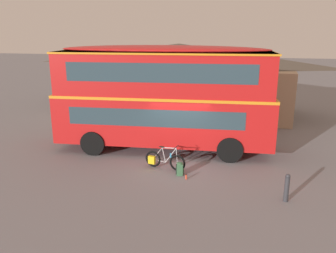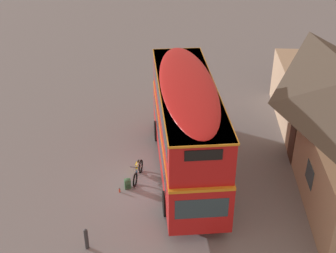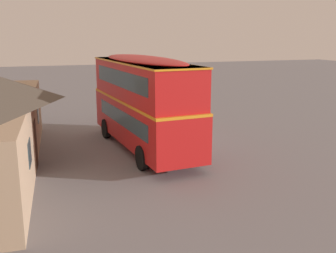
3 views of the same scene
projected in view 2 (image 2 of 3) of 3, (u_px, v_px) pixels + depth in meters
name	position (u px, v px, depth m)	size (l,w,h in m)	color
ground_plane	(155.00, 184.00, 21.49)	(120.00, 120.00, 0.00)	slate
double_decker_bus	(187.00, 124.00, 21.02)	(9.93, 3.32, 4.79)	black
touring_bicycle	(138.00, 172.00, 21.69)	(1.74, 0.53, 1.01)	black
backpack_on_ground	(128.00, 183.00, 21.09)	(0.34, 0.33, 0.51)	#386642
water_bottle_red_squeeze	(120.00, 190.00, 20.90)	(0.08, 0.08, 0.21)	#D84C33
kerb_bollard	(86.00, 238.00, 17.69)	(0.16, 0.16, 0.97)	#333338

